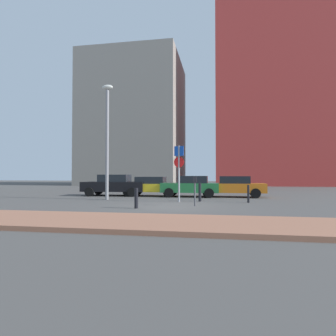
% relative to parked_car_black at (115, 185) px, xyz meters
% --- Properties ---
extents(ground_plane, '(120.00, 120.00, 0.00)m').
position_rel_parked_car_black_xyz_m(ground_plane, '(5.18, -6.25, -0.80)').
color(ground_plane, '#4C4947').
extents(sidewalk_brick, '(40.00, 3.13, 0.14)m').
position_rel_parked_car_black_xyz_m(sidewalk_brick, '(5.18, -11.72, -0.73)').
color(sidewalk_brick, '#9E664C').
rests_on(sidewalk_brick, ground).
extents(parked_car_black, '(4.66, 2.29, 1.55)m').
position_rel_parked_car_black_xyz_m(parked_car_black, '(0.00, 0.00, 0.00)').
color(parked_car_black, black).
rests_on(parked_car_black, ground).
extents(parked_car_yellow, '(4.26, 1.95, 1.39)m').
position_rel_parked_car_black_xyz_m(parked_car_yellow, '(2.66, 0.18, -0.07)').
color(parked_car_yellow, gold).
rests_on(parked_car_yellow, ground).
extents(parked_car_green, '(3.94, 1.89, 1.45)m').
position_rel_parked_car_black_xyz_m(parked_car_green, '(5.63, -0.19, -0.04)').
color(parked_car_green, '#237238').
rests_on(parked_car_green, ground).
extents(parked_car_orange, '(4.64, 2.02, 1.44)m').
position_rel_parked_car_black_xyz_m(parked_car_orange, '(8.44, 0.17, -0.05)').
color(parked_car_orange, orange).
rests_on(parked_car_orange, ground).
extents(parking_sign_post, '(0.59, 0.17, 3.17)m').
position_rel_parked_car_black_xyz_m(parking_sign_post, '(5.35, -4.14, 1.20)').
color(parking_sign_post, gray).
rests_on(parking_sign_post, ground).
extents(parking_meter, '(0.18, 0.14, 1.43)m').
position_rel_parked_car_black_xyz_m(parking_meter, '(6.40, -6.16, 0.13)').
color(parking_meter, '#4C4C51').
rests_on(parking_meter, ground).
extents(street_lamp, '(0.70, 0.36, 7.12)m').
position_rel_parked_car_black_xyz_m(street_lamp, '(0.75, -3.34, 3.39)').
color(street_lamp, gray).
rests_on(street_lamp, ground).
extents(traffic_bollard_near, '(0.17, 0.17, 0.92)m').
position_rel_parked_car_black_xyz_m(traffic_bollard_near, '(3.85, -7.55, -0.34)').
color(traffic_bollard_near, black).
rests_on(traffic_bollard_near, ground).
extents(traffic_bollard_mid, '(0.12, 0.12, 0.97)m').
position_rel_parked_car_black_xyz_m(traffic_bollard_mid, '(9.14, -3.86, -0.31)').
color(traffic_bollard_mid, black).
rests_on(traffic_bollard_mid, ground).
extents(traffic_bollard_far, '(0.17, 0.17, 1.04)m').
position_rel_parked_car_black_xyz_m(traffic_bollard_far, '(6.48, -3.58, -0.28)').
color(traffic_bollard_far, black).
rests_on(traffic_bollard_far, ground).
extents(building_colorful_midrise, '(17.90, 12.42, 25.92)m').
position_rel_parked_car_black_xyz_m(building_colorful_midrise, '(16.08, 26.12, 12.16)').
color(building_colorful_midrise, '#BF3833').
rests_on(building_colorful_midrise, ground).
extents(building_under_construction, '(14.57, 14.46, 20.01)m').
position_rel_parked_car_black_xyz_m(building_under_construction, '(-5.75, 25.01, 9.21)').
color(building_under_construction, gray).
rests_on(building_under_construction, ground).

